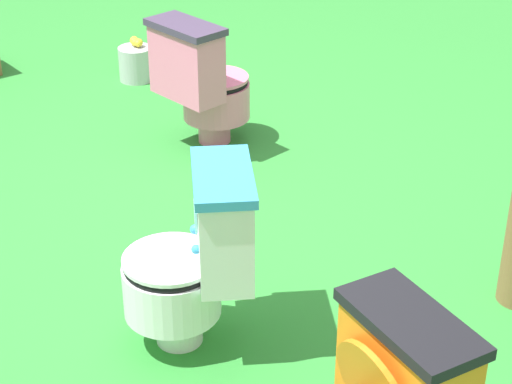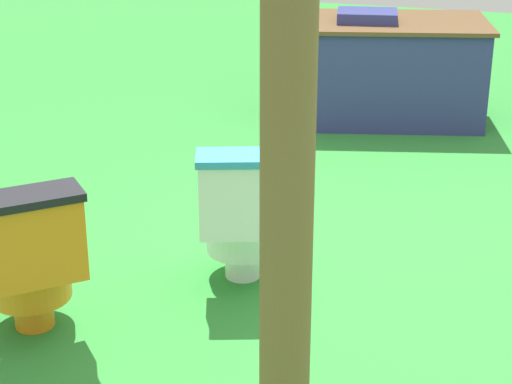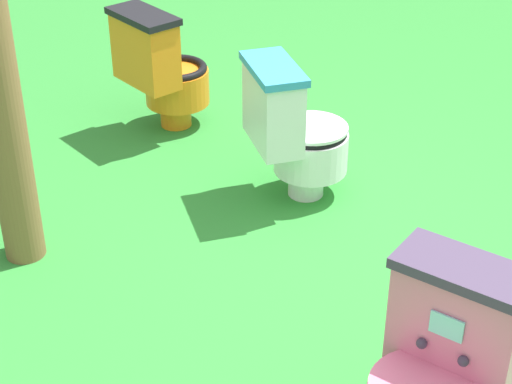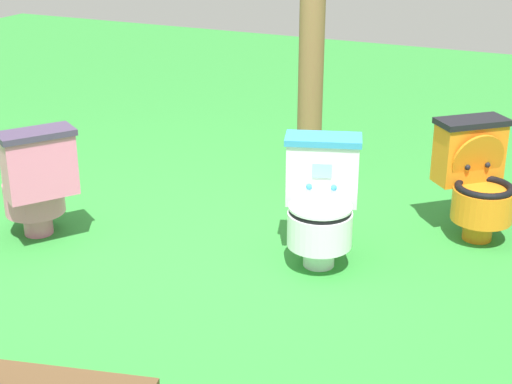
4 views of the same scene
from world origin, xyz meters
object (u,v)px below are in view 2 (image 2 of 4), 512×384
at_px(vendor_table, 388,69).
at_px(wooden_post, 286,233).
at_px(toilet_white, 243,215).
at_px(toilet_orange, 31,259).

xyz_separation_m(vendor_table, wooden_post, (0.31, -4.13, 0.50)).
relative_size(toilet_white, vendor_table, 0.45).
height_order(toilet_white, toilet_orange, same).
relative_size(toilet_orange, wooden_post, 0.41).
bearing_deg(toilet_orange, wooden_post, -63.01).
bearing_deg(vendor_table, toilet_orange, -105.10).
bearing_deg(toilet_orange, toilet_white, 2.53).
height_order(toilet_orange, vendor_table, vendor_table).
bearing_deg(wooden_post, toilet_white, 114.01).
bearing_deg(toilet_white, toilet_orange, -153.47).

